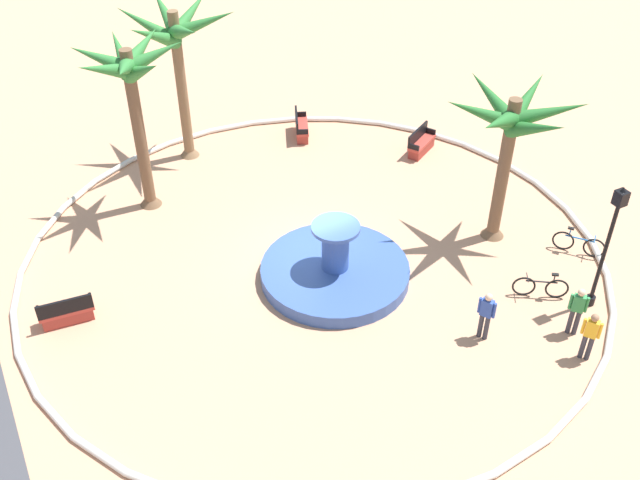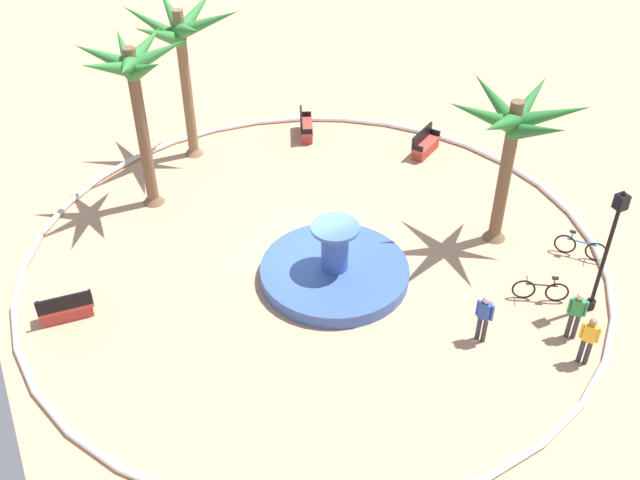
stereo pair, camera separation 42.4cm
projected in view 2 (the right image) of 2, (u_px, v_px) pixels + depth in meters
The scene contains 15 objects.
ground_plane at pixel (314, 259), 24.58m from camera, with size 80.00×80.00×0.00m, color tan.
plaza_curb at pixel (314, 256), 24.52m from camera, with size 19.08×19.08×0.20m, color silver.
fountain at pixel (335, 270), 23.63m from camera, with size 4.74×4.74×2.06m.
palm_tree_near_fountain at pixel (181, 40), 26.99m from camera, with size 4.65×4.20×6.17m.
palm_tree_by_curb at pixel (513, 131), 22.95m from camera, with size 4.39×4.25×5.42m.
palm_tree_mid_plaza at pixel (134, 81), 24.22m from camera, with size 3.72×3.77×6.21m.
bench_east at pixel (66, 309), 22.14m from camera, with size 0.66×1.64×1.00m.
bench_west at pixel (306, 128), 30.81m from camera, with size 1.67×1.11×1.00m.
bench_north at pixel (425, 146), 29.70m from camera, with size 1.23×1.64×1.00m.
lamppost at pixel (609, 243), 21.16m from camera, with size 0.32×0.32×4.30m.
bicycle_red_frame at pixel (541, 290), 22.76m from camera, with size 1.02×1.45×0.94m.
bicycle_by_lamppost at pixel (580, 247), 24.44m from camera, with size 1.38×1.12×0.94m.
person_cyclist_helmet at pixel (576, 313), 21.14m from camera, with size 0.42×0.39×1.68m.
person_cyclist_photo at pixel (588, 339), 20.36m from camera, with size 0.45×0.36×1.66m.
person_pedestrian_stroll at pixel (484, 316), 21.05m from camera, with size 0.47×0.34×1.67m.
Camera 2 is at (-17.15, 8.36, 15.52)m, focal length 41.79 mm.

